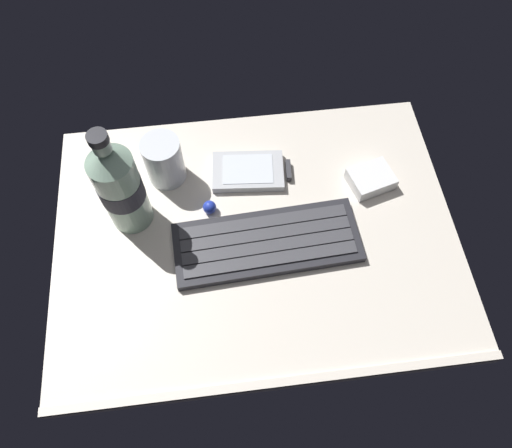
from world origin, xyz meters
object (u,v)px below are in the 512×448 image
Objects in this scene: keyboard at (267,242)px; juice_cup at (164,162)px; handheld_device at (252,171)px; water_bottle at (120,186)px; charger_block at (371,179)px; trackball_mouse at (210,207)px.

juice_cup is (-15.09, 15.16, 3.10)cm from keyboard.
water_bottle is at bearing -163.32° from handheld_device.
juice_cup is 10.77cm from water_bottle.
charger_block reaches higher than trackball_mouse.
trackball_mouse is at bearing -49.80° from juice_cup.
charger_block is at bearing -12.44° from handheld_device.
handheld_device is at bearing -5.55° from juice_cup.
keyboard is 21.05cm from charger_block.
keyboard is 4.21× the size of charger_block.
trackball_mouse reaches higher than keyboard.
keyboard is 13.41× the size of trackball_mouse.
keyboard is at bearing -20.21° from water_bottle.
trackball_mouse is (-7.66, -6.49, 0.37)cm from handheld_device.
handheld_device is 14.73cm from juice_cup.
keyboard reaches higher than handheld_device.
water_bottle is (-5.87, -7.44, 5.10)cm from juice_cup.
handheld_device is 20.06cm from charger_block.
charger_block is 27.33cm from trackball_mouse.
water_bottle is 40.57cm from charger_block.
water_bottle is at bearing -128.29° from juice_cup.
juice_cup reaches higher than trackball_mouse.
handheld_device is 1.89× the size of charger_block.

